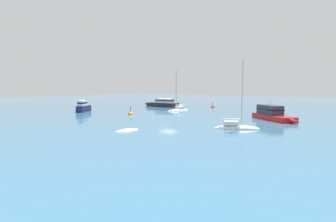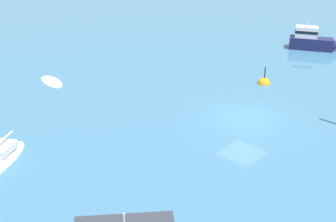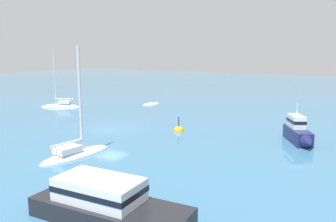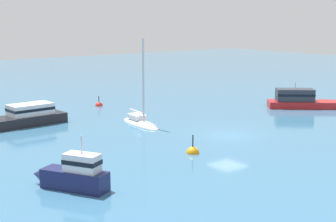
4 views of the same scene
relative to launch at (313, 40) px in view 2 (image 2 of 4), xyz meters
The scene contains 4 objects.
ground_plane 15.96m from the launch, 104.11° to the left, with size 160.00×160.00×0.00m, color teal.
launch is the anchor object (origin of this frame).
rib 22.67m from the launch, 63.85° to the left, with size 2.93×1.63×0.41m.
channel_buoy 9.88m from the launch, 98.59° to the left, with size 0.89×0.89×1.71m.
Camera 2 is at (-15.28, 22.79, 13.23)m, focal length 51.72 mm.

